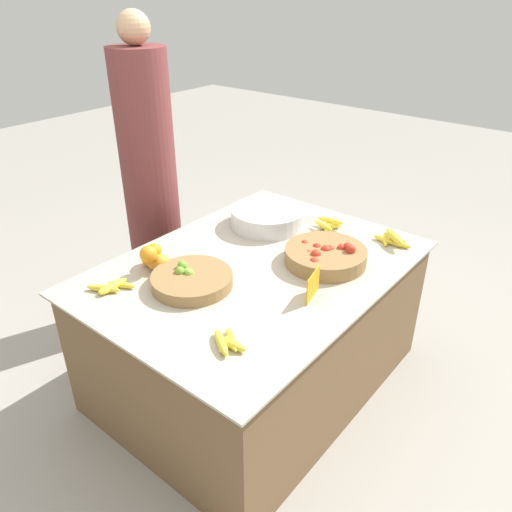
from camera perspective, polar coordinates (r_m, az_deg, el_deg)
The scene contains 12 objects.
ground_plane at distance 2.73m, azimuth 0.00°, elevation -13.67°, with size 12.00×12.00×0.00m, color #A39E93.
market_table at distance 2.51m, azimuth 0.00°, elevation -7.88°, with size 1.53×1.14×0.69m.
lime_bowl at distance 2.18m, azimuth -7.34°, elevation -2.70°, with size 0.35×0.35×0.09m.
tomato_basket at distance 2.35m, azimuth 7.91°, elevation 0.04°, with size 0.38×0.38×0.11m.
orange_pile at distance 2.31m, azimuth -11.59°, elevation -0.25°, with size 0.13×0.16×0.14m.
metal_bowl at distance 2.68m, azimuth 1.35°, elevation 4.47°, with size 0.39×0.39×0.10m.
price_sign at distance 2.08m, azimuth 6.53°, elevation -3.32°, with size 0.14×0.04×0.12m.
banana_bunch_middle_left at distance 2.59m, azimuth 15.26°, elevation 1.91°, with size 0.15×0.20×0.06m.
banana_bunch_middle_right at distance 1.83m, azimuth -3.32°, elevation -9.81°, with size 0.15×0.17×0.03m.
banana_bunch_front_left at distance 2.68m, azimuth 8.25°, elevation 3.53°, with size 0.20×0.15×0.05m.
banana_bunch_back_center at distance 2.23m, azimuth -16.15°, elevation -3.36°, with size 0.16×0.17×0.03m.
vendor_person at distance 2.93m, azimuth -11.92°, elevation 7.54°, with size 0.31×0.31×1.74m.
Camera 1 is at (-1.56, -1.27, 1.86)m, focal length 35.00 mm.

